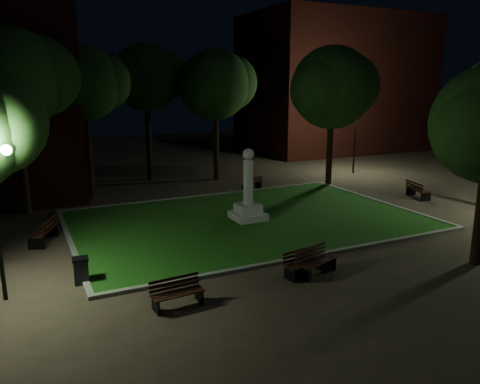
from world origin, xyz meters
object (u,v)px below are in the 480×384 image
object	(u,v)px
bench_near_left	(305,263)
bench_far_side	(252,184)
bench_right_side	(417,190)
bench_west_near	(177,293)
bench_near_right	(315,262)
bench_left_side	(45,232)
trash_bin	(81,270)
monument	(248,200)

from	to	relation	value
bench_near_left	bench_far_side	size ratio (longest dim) A/B	1.10
bench_near_left	bench_right_side	xyz separation A→B (m)	(11.26, 6.13, 0.03)
bench_west_near	bench_near_right	bearing A→B (deg)	-1.30
bench_west_near	bench_left_side	distance (m)	7.88
bench_right_side	bench_far_side	world-z (taller)	bench_right_side
bench_near_left	bench_left_side	distance (m)	10.14
bench_far_side	trash_bin	size ratio (longest dim) A/B	1.74
monument	bench_right_side	size ratio (longest dim) A/B	1.86
bench_near_right	trash_bin	world-z (taller)	bench_near_right
bench_near_right	bench_left_side	world-z (taller)	bench_left_side
monument	bench_far_side	world-z (taller)	monument
bench_near_right	bench_far_side	bearing A→B (deg)	52.48
monument	trash_bin	bearing A→B (deg)	-153.51
bench_west_near	bench_right_side	xyz separation A→B (m)	(15.65, 6.44, 0.04)
bench_near_right	bench_right_side	size ratio (longest dim) A/B	0.97
bench_near_left	trash_bin	size ratio (longest dim) A/B	1.92
bench_near_right	bench_west_near	world-z (taller)	bench_near_right
bench_far_side	bench_west_near	bearing A→B (deg)	33.04
bench_near_left	bench_near_right	bearing A→B (deg)	-20.54
monument	bench_near_left	distance (m)	6.41
bench_west_near	bench_right_side	world-z (taller)	bench_right_side
monument	bench_right_side	world-z (taller)	monument
bench_near_left	bench_west_near	bearing A→B (deg)	174.37
monument	bench_far_side	xyz separation A→B (m)	(3.06, 5.55, -0.60)
trash_bin	bench_right_side	bearing A→B (deg)	11.68
bench_right_side	trash_bin	bearing A→B (deg)	116.28
bench_near_left	bench_west_near	size ratio (longest dim) A/B	1.06
bench_left_side	bench_near_left	bearing A→B (deg)	69.05
bench_near_right	bench_far_side	distance (m)	12.50
bench_near_left	bench_near_right	size ratio (longest dim) A/B	0.95
bench_near_right	trash_bin	distance (m)	7.38
bench_west_near	trash_bin	xyz separation A→B (m)	(-2.18, 2.76, 0.04)
monument	bench_near_right	size ratio (longest dim) A/B	1.92
trash_bin	monument	bearing A→B (deg)	26.49
bench_far_side	bench_near_left	bearing A→B (deg)	48.81
bench_right_side	monument	bearing A→B (deg)	103.76
monument	bench_left_side	xyz separation A→B (m)	(-8.44, 0.72, -0.51)
monument	bench_far_side	distance (m)	6.37
bench_west_near	monument	bearing A→B (deg)	45.90
bench_left_side	bench_right_side	bearing A→B (deg)	110.08
bench_near_left	bench_far_side	bearing A→B (deg)	60.87
bench_far_side	bench_left_side	bearing A→B (deg)	1.04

